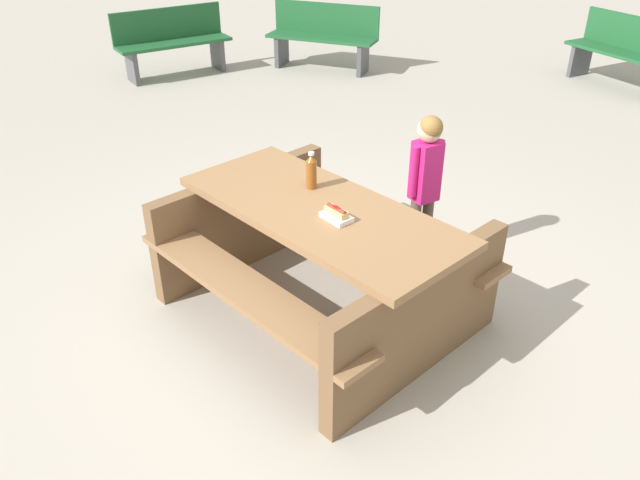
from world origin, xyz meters
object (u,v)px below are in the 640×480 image
(park_bench_mid, at_px, (323,35))
(hotdog_tray, at_px, (336,215))
(picnic_table, at_px, (320,251))
(park_bench_near, at_px, (626,51))
(soda_bottle, at_px, (311,172))
(child_in_coat, at_px, (426,172))
(park_bench_far, at_px, (172,41))

(park_bench_mid, bearing_deg, hotdog_tray, -31.24)
(picnic_table, bearing_deg, park_bench_near, 109.12)
(soda_bottle, bearing_deg, child_in_coat, 82.91)
(soda_bottle, bearing_deg, hotdog_tray, -11.95)
(child_in_coat, distance_m, park_bench_mid, 4.98)
(hotdog_tray, height_order, park_bench_far, park_bench_far)
(hotdog_tray, xyz_separation_m, park_bench_mid, (-4.86, 2.95, -0.33))
(child_in_coat, bearing_deg, park_bench_far, 178.17)
(child_in_coat, distance_m, park_bench_near, 5.15)
(picnic_table, xyz_separation_m, park_bench_mid, (-4.68, 2.95, 0.00))
(picnic_table, distance_m, park_bench_near, 6.06)
(park_bench_far, bearing_deg, park_bench_mid, 66.86)
(child_in_coat, bearing_deg, hotdog_tray, -71.09)
(park_bench_near, relative_size, park_bench_mid, 1.05)
(child_in_coat, height_order, park_bench_mid, child_in_coat)
(park_bench_near, xyz_separation_m, park_bench_mid, (-2.70, -2.78, 0.00))
(park_bench_mid, bearing_deg, picnic_table, -32.18)
(picnic_table, height_order, park_bench_far, park_bench_far)
(soda_bottle, height_order, child_in_coat, child_in_coat)
(picnic_table, distance_m, park_bench_mid, 5.53)
(soda_bottle, height_order, park_bench_mid, soda_bottle)
(hotdog_tray, height_order, park_bench_mid, park_bench_mid)
(picnic_table, bearing_deg, child_in_coat, 98.65)
(soda_bottle, height_order, hotdog_tray, soda_bottle)
(hotdog_tray, bearing_deg, park_bench_near, 110.67)
(park_bench_mid, relative_size, park_bench_far, 0.96)
(soda_bottle, height_order, park_bench_near, soda_bottle)
(soda_bottle, relative_size, hotdog_tray, 1.21)
(park_bench_near, relative_size, park_bench_far, 1.01)
(hotdog_tray, relative_size, park_bench_near, 0.13)
(park_bench_near, distance_m, park_bench_far, 5.80)
(park_bench_mid, height_order, park_bench_far, same)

